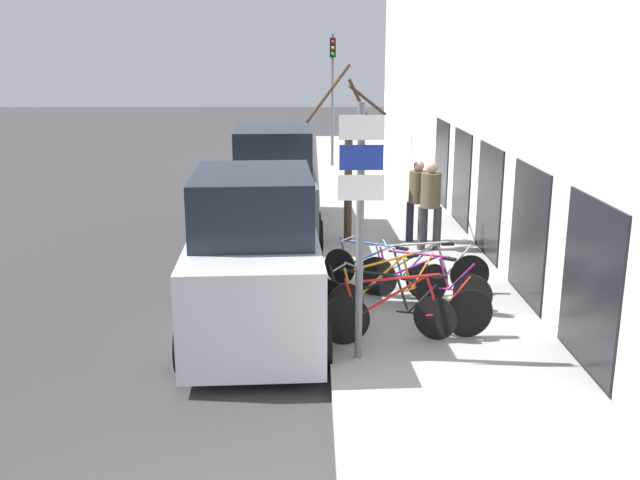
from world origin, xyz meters
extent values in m
plane|color=#333335|center=(0.00, 11.20, 0.00)|extent=(80.00, 80.00, 0.00)
cube|color=#9E9B93|center=(2.60, 14.00, 0.07)|extent=(3.20, 32.00, 0.15)
cube|color=silver|center=(4.35, 14.00, 3.25)|extent=(0.20, 32.00, 6.50)
cube|color=black|center=(4.23, 3.96, 1.23)|extent=(0.03, 1.80, 2.16)
cube|color=black|center=(4.23, 6.57, 1.23)|extent=(0.03, 1.80, 2.16)
cube|color=black|center=(4.23, 9.17, 1.23)|extent=(0.03, 1.80, 2.16)
cube|color=black|center=(4.23, 11.78, 1.23)|extent=(0.03, 1.80, 2.16)
cube|color=black|center=(4.23, 14.38, 1.23)|extent=(0.03, 1.80, 2.16)
cylinder|color=#595B60|center=(1.37, 4.24, 1.80)|extent=(0.10, 0.10, 3.30)
cube|color=white|center=(1.37, 4.19, 3.16)|extent=(0.55, 0.02, 0.30)
cube|color=navy|center=(1.37, 4.19, 2.79)|extent=(0.53, 0.02, 0.31)
cube|color=white|center=(1.37, 4.19, 2.42)|extent=(0.57, 0.02, 0.32)
cylinder|color=black|center=(1.21, 4.67, 0.50)|extent=(0.70, 0.13, 0.70)
cylinder|color=black|center=(2.96, 4.90, 0.50)|extent=(0.70, 0.13, 0.70)
cylinder|color=red|center=(1.87, 4.76, 0.82)|extent=(0.98, 0.17, 0.57)
cylinder|color=red|center=(1.95, 4.77, 1.07)|extent=(1.14, 0.19, 0.09)
cylinder|color=red|center=(2.43, 4.83, 0.80)|extent=(0.21, 0.06, 0.50)
cylinder|color=red|center=(2.65, 4.86, 0.53)|extent=(0.62, 0.11, 0.08)
cylinder|color=red|center=(2.74, 4.87, 0.77)|extent=(0.46, 0.09, 0.56)
cylinder|color=red|center=(1.30, 4.68, 0.80)|extent=(0.21, 0.06, 0.60)
cube|color=black|center=(2.52, 4.85, 1.06)|extent=(0.21, 0.11, 0.04)
cylinder|color=#99999E|center=(1.39, 4.69, 1.09)|extent=(0.08, 0.44, 0.02)
cylinder|color=black|center=(1.04, 5.59, 0.47)|extent=(0.57, 0.33, 0.63)
cylinder|color=black|center=(2.48, 4.83, 0.47)|extent=(0.57, 0.33, 0.63)
cylinder|color=black|center=(1.58, 5.31, 0.76)|extent=(0.82, 0.46, 0.52)
cylinder|color=black|center=(1.65, 5.27, 0.98)|extent=(0.95, 0.53, 0.08)
cylinder|color=black|center=(2.05, 5.06, 0.73)|extent=(0.19, 0.12, 0.45)
cylinder|color=black|center=(2.23, 4.96, 0.49)|extent=(0.52, 0.29, 0.08)
cylinder|color=black|center=(2.30, 4.92, 0.71)|extent=(0.39, 0.23, 0.51)
cylinder|color=black|center=(1.11, 5.56, 0.73)|extent=(0.19, 0.12, 0.54)
cube|color=black|center=(2.12, 5.02, 0.97)|extent=(0.21, 0.16, 0.04)
cylinder|color=#99999E|center=(1.18, 5.52, 1.00)|extent=(0.23, 0.40, 0.02)
cylinder|color=black|center=(1.23, 5.26, 0.49)|extent=(0.58, 0.41, 0.68)
cylinder|color=black|center=(2.66, 6.21, 0.49)|extent=(0.58, 0.41, 0.68)
cylinder|color=orange|center=(1.77, 5.62, 0.80)|extent=(0.82, 0.57, 0.56)
cylinder|color=orange|center=(1.84, 5.66, 1.04)|extent=(0.95, 0.65, 0.09)
cylinder|color=orange|center=(2.23, 5.93, 0.78)|extent=(0.19, 0.14, 0.49)
cylinder|color=orange|center=(2.41, 6.05, 0.51)|extent=(0.52, 0.36, 0.08)
cylinder|color=orange|center=(2.48, 6.10, 0.75)|extent=(0.39, 0.28, 0.54)
cylinder|color=orange|center=(1.30, 5.30, 0.78)|extent=(0.19, 0.14, 0.58)
cube|color=black|center=(2.30, 5.98, 1.03)|extent=(0.21, 0.18, 0.04)
cylinder|color=#99999E|center=(1.38, 5.35, 1.06)|extent=(0.27, 0.38, 0.02)
cylinder|color=black|center=(1.87, 6.67, 0.46)|extent=(0.55, 0.36, 0.62)
cylinder|color=black|center=(3.22, 5.83, 0.46)|extent=(0.55, 0.36, 0.62)
cylinder|color=#8C1E72|center=(2.38, 6.36, 0.75)|extent=(0.77, 0.50, 0.51)
cylinder|color=#8C1E72|center=(2.45, 6.32, 0.97)|extent=(0.90, 0.58, 0.08)
cylinder|color=#8C1E72|center=(2.82, 6.08, 0.73)|extent=(0.18, 0.13, 0.45)
cylinder|color=#8C1E72|center=(2.98, 5.98, 0.48)|extent=(0.49, 0.32, 0.08)
cylinder|color=#8C1E72|center=(3.05, 5.94, 0.70)|extent=(0.37, 0.25, 0.50)
cylinder|color=#8C1E72|center=(1.94, 6.63, 0.73)|extent=(0.18, 0.13, 0.54)
cube|color=black|center=(2.88, 6.04, 0.96)|extent=(0.21, 0.17, 0.04)
cylinder|color=#99999E|center=(2.01, 6.59, 0.99)|extent=(0.25, 0.39, 0.02)
cylinder|color=black|center=(1.80, 6.71, 0.48)|extent=(0.66, 0.07, 0.66)
cylinder|color=black|center=(3.38, 6.79, 0.48)|extent=(0.66, 0.07, 0.66)
cylinder|color=#B7B7BC|center=(2.40, 6.74, 0.78)|extent=(0.89, 0.08, 0.54)
cylinder|color=#B7B7BC|center=(2.47, 6.75, 1.01)|extent=(1.03, 0.08, 0.09)
cylinder|color=#B7B7BC|center=(2.91, 6.77, 0.76)|extent=(0.19, 0.04, 0.47)
cylinder|color=#B7B7BC|center=(3.11, 6.78, 0.50)|extent=(0.56, 0.05, 0.08)
cylinder|color=#B7B7BC|center=(3.18, 6.78, 0.73)|extent=(0.42, 0.05, 0.53)
cylinder|color=#B7B7BC|center=(1.88, 6.72, 0.76)|extent=(0.19, 0.04, 0.57)
cube|color=black|center=(2.99, 6.77, 1.01)|extent=(0.20, 0.09, 0.04)
cylinder|color=#99999E|center=(1.96, 6.72, 1.03)|extent=(0.04, 0.44, 0.02)
cylinder|color=black|center=(1.25, 7.36, 0.46)|extent=(0.53, 0.37, 0.61)
cylinder|color=black|center=(2.56, 6.48, 0.46)|extent=(0.53, 0.37, 0.61)
cylinder|color=#1E4799|center=(1.75, 7.03, 0.74)|extent=(0.75, 0.52, 0.51)
cylinder|color=#1E4799|center=(1.81, 6.98, 0.95)|extent=(0.87, 0.60, 0.08)
cylinder|color=#1E4799|center=(2.17, 6.74, 0.72)|extent=(0.18, 0.14, 0.44)
cylinder|color=#1E4799|center=(2.33, 6.63, 0.48)|extent=(0.48, 0.33, 0.07)
cylinder|color=#1E4799|center=(2.40, 6.59, 0.69)|extent=(0.36, 0.26, 0.49)
cylinder|color=#1E4799|center=(1.32, 7.31, 0.72)|extent=(0.17, 0.13, 0.53)
cube|color=black|center=(2.24, 6.70, 0.95)|extent=(0.21, 0.18, 0.04)
cylinder|color=#99999E|center=(1.39, 7.27, 0.98)|extent=(0.27, 0.38, 0.02)
cube|color=#B2B7BC|center=(-0.07, 5.57, 0.85)|extent=(2.03, 4.42, 1.37)
cube|color=black|center=(-0.06, 5.40, 1.98)|extent=(1.74, 2.33, 0.88)
cylinder|color=black|center=(-1.04, 6.86, 0.30)|extent=(0.25, 0.62, 0.61)
cylinder|color=black|center=(0.76, 6.96, 0.30)|extent=(0.25, 0.62, 0.61)
cylinder|color=black|center=(-0.90, 4.18, 0.30)|extent=(0.25, 0.62, 0.61)
cylinder|color=black|center=(0.91, 4.28, 0.30)|extent=(0.25, 0.62, 0.61)
cube|color=#51565B|center=(-0.07, 11.39, 0.82)|extent=(1.97, 4.67, 1.28)
cube|color=black|center=(-0.06, 11.21, 1.95)|extent=(1.71, 2.45, 0.99)
cylinder|color=black|center=(-1.02, 12.79, 0.32)|extent=(0.24, 0.65, 0.64)
cylinder|color=black|center=(0.79, 12.85, 0.32)|extent=(0.24, 0.65, 0.64)
cylinder|color=black|center=(-0.92, 9.93, 0.32)|extent=(0.24, 0.65, 0.64)
cylinder|color=black|center=(0.88, 10.00, 0.32)|extent=(0.24, 0.65, 0.64)
cylinder|color=#333338|center=(3.31, 9.53, 0.59)|extent=(0.16, 0.16, 0.87)
cylinder|color=#333338|center=(3.00, 9.55, 0.59)|extent=(0.16, 0.16, 0.87)
cylinder|color=brown|center=(3.15, 9.54, 1.37)|extent=(0.40, 0.40, 0.69)
sphere|color=tan|center=(3.15, 9.54, 1.84)|extent=(0.24, 0.24, 0.24)
cylinder|color=#1E2338|center=(3.14, 10.16, 0.57)|extent=(0.16, 0.16, 0.84)
cylinder|color=#1E2338|center=(2.85, 10.21, 0.57)|extent=(0.16, 0.16, 0.84)
cylinder|color=brown|center=(2.99, 10.19, 1.32)|extent=(0.38, 0.38, 0.66)
sphere|color=tan|center=(2.99, 10.19, 1.76)|extent=(0.23, 0.23, 0.23)
cylinder|color=#3D2D23|center=(1.54, 10.26, 1.44)|extent=(0.17, 0.17, 2.58)
cylinder|color=#3D2D23|center=(1.11, 9.87, 3.26)|extent=(0.93, 0.86, 1.11)
cylinder|color=#3D2D23|center=(1.95, 10.75, 3.06)|extent=(0.91, 1.03, 0.72)
cylinder|color=#3D2D23|center=(1.73, 10.39, 3.12)|extent=(0.48, 0.35, 0.81)
cylinder|color=#595B60|center=(1.51, 20.75, 2.40)|extent=(0.10, 0.10, 4.50)
cube|color=black|center=(1.51, 20.65, 4.20)|extent=(0.20, 0.16, 0.64)
sphere|color=red|center=(1.51, 20.56, 4.40)|extent=(0.11, 0.11, 0.11)
sphere|color=orange|center=(1.51, 20.56, 4.20)|extent=(0.11, 0.11, 0.11)
sphere|color=green|center=(1.51, 20.56, 4.00)|extent=(0.11, 0.11, 0.11)
camera|label=1|loc=(0.77, -4.43, 4.02)|focal=40.00mm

